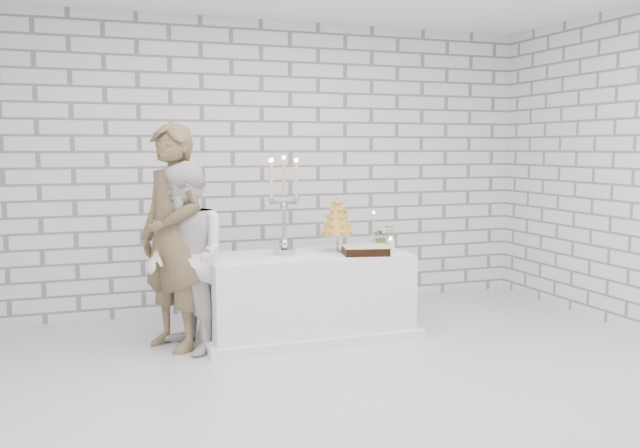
{
  "coord_description": "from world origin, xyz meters",
  "views": [
    {
      "loc": [
        -1.83,
        -4.48,
        1.7
      ],
      "look_at": [
        0.1,
        0.98,
        1.05
      ],
      "focal_mm": 38.53,
      "sensor_mm": 36.0,
      "label": 1
    }
  ],
  "objects_px": {
    "groom": "(172,237)",
    "bride": "(186,258)",
    "croquembouche": "(337,224)",
    "cake_table": "(307,295)",
    "candelabra": "(284,206)"
  },
  "relations": [
    {
      "from": "groom",
      "to": "bride",
      "type": "relative_size",
      "value": 1.19
    },
    {
      "from": "croquembouche",
      "to": "cake_table",
      "type": "bearing_deg",
      "value": -169.54
    },
    {
      "from": "bride",
      "to": "groom",
      "type": "bearing_deg",
      "value": -166.8
    },
    {
      "from": "groom",
      "to": "croquembouche",
      "type": "relative_size",
      "value": 3.77
    },
    {
      "from": "bride",
      "to": "candelabra",
      "type": "bearing_deg",
      "value": 82.44
    },
    {
      "from": "groom",
      "to": "croquembouche",
      "type": "bearing_deg",
      "value": 61.0
    },
    {
      "from": "bride",
      "to": "croquembouche",
      "type": "relative_size",
      "value": 3.16
    },
    {
      "from": "groom",
      "to": "croquembouche",
      "type": "distance_m",
      "value": 1.5
    },
    {
      "from": "candelabra",
      "to": "croquembouche",
      "type": "relative_size",
      "value": 1.75
    },
    {
      "from": "bride",
      "to": "candelabra",
      "type": "xyz_separation_m",
      "value": [
        0.89,
        0.15,
        0.39
      ]
    },
    {
      "from": "cake_table",
      "to": "bride",
      "type": "height_order",
      "value": "bride"
    },
    {
      "from": "cake_table",
      "to": "groom",
      "type": "distance_m",
      "value": 1.32
    },
    {
      "from": "bride",
      "to": "croquembouche",
      "type": "bearing_deg",
      "value": 80.58
    },
    {
      "from": "candelabra",
      "to": "cake_table",
      "type": "bearing_deg",
      "value": -4.58
    },
    {
      "from": "bride",
      "to": "croquembouche",
      "type": "xyz_separation_m",
      "value": [
        1.4,
        0.19,
        0.21
      ]
    }
  ]
}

